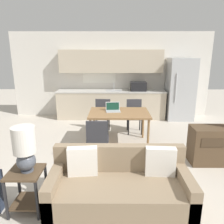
% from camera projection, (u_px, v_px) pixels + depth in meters
% --- Properties ---
extents(ground_plane, '(20.00, 20.00, 0.00)m').
position_uv_depth(ground_plane, '(108.00, 207.00, 3.02)').
color(ground_plane, beige).
extents(wall_back, '(6.40, 0.07, 2.70)m').
position_uv_depth(wall_back, '(111.00, 75.00, 7.13)').
color(wall_back, silver).
rests_on(wall_back, ground_plane).
extents(kitchen_counter, '(3.43, 0.65, 2.15)m').
position_uv_depth(kitchen_counter, '(112.00, 92.00, 6.97)').
color(kitchen_counter, beige).
rests_on(kitchen_counter, ground_plane).
extents(refrigerator, '(0.80, 0.76, 1.91)m').
position_uv_depth(refrigerator, '(180.00, 89.00, 6.82)').
color(refrigerator, '#B7BABC').
rests_on(refrigerator, ground_plane).
extents(dining_table, '(1.34, 0.93, 0.77)m').
position_uv_depth(dining_table, '(119.00, 115.00, 4.91)').
color(dining_table, olive).
rests_on(dining_table, ground_plane).
extents(couch, '(1.82, 0.80, 0.84)m').
position_uv_depth(couch, '(120.00, 186.00, 2.91)').
color(couch, '#3D2D1E').
rests_on(couch, ground_plane).
extents(side_table, '(0.43, 0.43, 0.58)m').
position_uv_depth(side_table, '(27.00, 184.00, 2.87)').
color(side_table, brown).
rests_on(side_table, ground_plane).
extents(table_lamp, '(0.29, 0.29, 0.60)m').
position_uv_depth(table_lamp, '(25.00, 147.00, 2.74)').
color(table_lamp, '#4C515B').
rests_on(table_lamp, side_table).
extents(credenza, '(1.00, 0.45, 0.72)m').
position_uv_depth(credenza, '(217.00, 145.00, 4.15)').
color(credenza, brown).
rests_on(credenza, ground_plane).
extents(dining_chair_far_left, '(0.45, 0.45, 0.87)m').
position_uv_depth(dining_chair_far_left, '(102.00, 114.00, 5.78)').
color(dining_chair_far_left, '#38383D').
rests_on(dining_chair_far_left, ground_plane).
extents(dining_chair_far_right, '(0.43, 0.43, 0.87)m').
position_uv_depth(dining_chair_far_right, '(134.00, 114.00, 5.77)').
color(dining_chair_far_right, '#38383D').
rests_on(dining_chair_far_right, ground_plane).
extents(dining_chair_near_left, '(0.42, 0.42, 0.87)m').
position_uv_depth(dining_chair_near_left, '(98.00, 138.00, 4.15)').
color(dining_chair_near_left, '#38383D').
rests_on(dining_chair_near_left, ground_plane).
extents(laptop, '(0.34, 0.29, 0.20)m').
position_uv_depth(laptop, '(113.00, 109.00, 4.96)').
color(laptop, '#B7BABC').
rests_on(laptop, dining_table).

